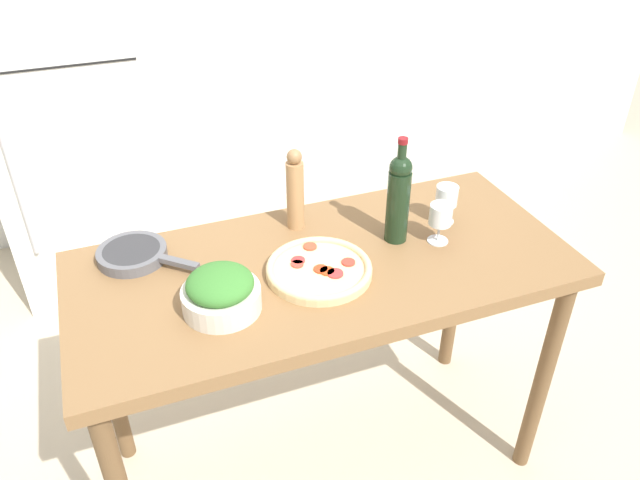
% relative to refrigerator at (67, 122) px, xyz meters
% --- Properties ---
extents(ground_plane, '(14.00, 14.00, 0.00)m').
position_rel_refrigerator_xyz_m(ground_plane, '(0.68, -1.57, -0.82)').
color(ground_plane, '#BCAD93').
extents(refrigerator, '(0.68, 0.69, 1.64)m').
position_rel_refrigerator_xyz_m(refrigerator, '(0.00, 0.00, 0.00)').
color(refrigerator, white).
rests_on(refrigerator, ground_plane).
extents(prep_counter, '(1.49, 0.68, 0.90)m').
position_rel_refrigerator_xyz_m(prep_counter, '(0.68, -1.57, -0.03)').
color(prep_counter, brown).
rests_on(prep_counter, ground_plane).
extents(wine_bottle, '(0.07, 0.07, 0.34)m').
position_rel_refrigerator_xyz_m(wine_bottle, '(0.94, -1.53, 0.23)').
color(wine_bottle, black).
rests_on(wine_bottle, prep_counter).
extents(wine_glass_near, '(0.07, 0.07, 0.13)m').
position_rel_refrigerator_xyz_m(wine_glass_near, '(1.06, -1.59, 0.17)').
color(wine_glass_near, silver).
rests_on(wine_glass_near, prep_counter).
extents(wine_glass_far, '(0.07, 0.07, 0.13)m').
position_rel_refrigerator_xyz_m(wine_glass_far, '(1.13, -1.49, 0.17)').
color(wine_glass_far, silver).
rests_on(wine_glass_far, prep_counter).
extents(pepper_mill, '(0.06, 0.06, 0.27)m').
position_rel_refrigerator_xyz_m(pepper_mill, '(0.67, -1.35, 0.21)').
color(pepper_mill, '#AD7F51').
rests_on(pepper_mill, prep_counter).
extents(salad_bowl, '(0.21, 0.21, 0.12)m').
position_rel_refrigerator_xyz_m(salad_bowl, '(0.35, -1.66, 0.13)').
color(salad_bowl, silver).
rests_on(salad_bowl, prep_counter).
extents(homemade_pizza, '(0.31, 0.31, 0.03)m').
position_rel_refrigerator_xyz_m(homemade_pizza, '(0.65, -1.61, 0.09)').
color(homemade_pizza, '#DBC189').
rests_on(homemade_pizza, prep_counter).
extents(cast_iron_skillet, '(0.28, 0.26, 0.04)m').
position_rel_refrigerator_xyz_m(cast_iron_skillet, '(0.16, -1.35, 0.10)').
color(cast_iron_skillet, '#56565B').
rests_on(cast_iron_skillet, prep_counter).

